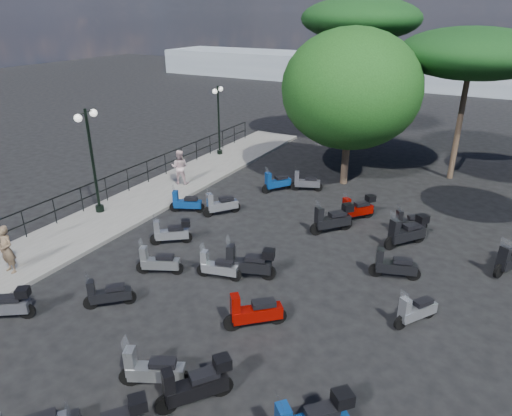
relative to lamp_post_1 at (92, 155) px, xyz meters
The scene contains 31 objects.
ground 8.05m from the lamp_post_1, 18.89° to the right, with size 120.00×120.00×0.00m, color black.
sidewalk 2.71m from the lamp_post_1, 37.61° to the left, with size 3.00×30.00×0.15m, color #615E5C.
railing 1.87m from the lamp_post_1, 150.76° to the left, with size 0.04×26.04×1.10m.
lamp_post_1 is the anchor object (origin of this frame).
lamp_post_2 9.52m from the lamp_post_1, 90.73° to the left, with size 0.47×1.15×3.96m.
woman 5.31m from the lamp_post_1, 76.98° to the right, with size 0.59×0.39×1.63m, color brown.
pedestrian_far 4.76m from the lamp_post_1, 78.05° to the left, with size 0.82×0.64×1.69m, color #C9A9AC.
scooter_1 7.50m from the lamp_post_1, 64.30° to the right, with size 1.45×1.08×1.32m.
scooter_2 6.27m from the lamp_post_1, 25.33° to the right, with size 1.46×0.84×1.25m.
scooter_3 4.90m from the lamp_post_1, ahead, with size 1.32×1.08×1.24m.
scooter_4 4.26m from the lamp_post_1, 32.76° to the left, with size 1.44×0.78×1.22m.
scooter_5 8.37m from the lamp_post_1, 48.25° to the left, with size 1.00×1.42×1.30m.
scooter_7 10.78m from the lamp_post_1, 37.28° to the right, with size 1.55×0.90×1.34m.
scooter_8 7.31m from the lamp_post_1, 41.66° to the right, with size 1.17×1.10×1.20m.
scooter_9 7.72m from the lamp_post_1, 14.15° to the right, with size 1.50×0.59×1.21m.
scooter_10 5.59m from the lamp_post_1, 28.33° to the left, with size 1.10×1.40×1.33m.
scooter_11 9.70m from the lamp_post_1, 45.93° to the left, with size 1.47×0.75×1.23m.
scooter_14 10.22m from the lamp_post_1, 19.93° to the right, with size 1.39×1.28×1.42m.
scooter_15 8.40m from the lamp_post_1, ahead, with size 1.77×0.85×1.45m.
scooter_16 9.98m from the lamp_post_1, 18.90° to the left, with size 1.34×1.50×1.46m.
scooter_17 11.04m from the lamp_post_1, 25.92° to the left, with size 1.20×1.41×1.35m.
scooter_20 11.67m from the lamp_post_1, 33.51° to the right, with size 1.23×1.51×1.42m.
scooter_21 13.46m from the lamp_post_1, ahead, with size 0.95×1.34×1.23m.
scooter_22 12.65m from the lamp_post_1, 15.84° to the left, with size 1.27×1.59×1.49m.
scooter_23 12.92m from the lamp_post_1, 21.51° to the left, with size 1.25×0.96×1.18m.
scooter_27 12.37m from the lamp_post_1, ahead, with size 1.60×0.73×1.31m.
scooter_28 15.93m from the lamp_post_1, 11.88° to the left, with size 1.02×1.63×1.41m.
broadleaf_tree 11.87m from the lamp_post_1, 48.02° to the left, with size 6.52×6.52×7.41m.
pine_0 17.67m from the lamp_post_1, 44.24° to the left, with size 6.85×6.85×7.36m.
pine_2 16.87m from the lamp_post_1, 67.78° to the left, with size 6.80×6.80×8.74m.
distant_hills 43.16m from the lamp_post_1, 80.40° to the left, with size 70.00×8.00×3.00m, color gray.
Camera 1 is at (7.18, -9.85, 8.05)m, focal length 32.00 mm.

